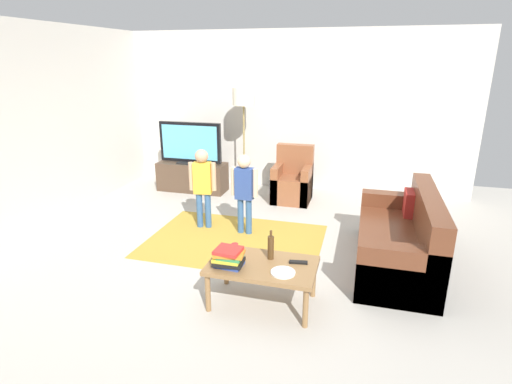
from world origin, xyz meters
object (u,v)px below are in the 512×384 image
(soda_can, at_px, (235,249))
(tv_remote, at_px, (298,262))
(floor_lamp, at_px, (244,102))
(plate, at_px, (283,272))
(book_stack, at_px, (229,258))
(armchair, at_px, (293,183))
(couch, at_px, (403,242))
(coffee_table, at_px, (262,268))
(tv, at_px, (190,143))
(tv_stand, at_px, (192,177))
(child_near_tv, at_px, (203,181))
(child_center, at_px, (244,187))
(bottle, at_px, (271,247))

(soda_can, bearing_deg, tv_remote, 0.00)
(floor_lamp, bearing_deg, plate, -67.52)
(floor_lamp, bearing_deg, book_stack, -75.31)
(soda_can, bearing_deg, armchair, 89.39)
(couch, relative_size, coffee_table, 1.80)
(couch, bearing_deg, armchair, 130.16)
(tv, xyz_separation_m, floor_lamp, (0.91, 0.17, 0.70))
(coffee_table, distance_m, tv_remote, 0.34)
(tv_stand, bearing_deg, coffee_table, -55.95)
(tv_stand, xyz_separation_m, couch, (3.39, -1.93, 0.05))
(tv_stand, height_order, plate, tv_stand)
(coffee_table, distance_m, book_stack, 0.34)
(tv, height_order, plate, tv)
(child_near_tv, bearing_deg, coffee_table, -51.79)
(coffee_table, bearing_deg, tv_stand, 124.05)
(child_center, bearing_deg, plate, -62.46)
(bottle, bearing_deg, coffee_table, -112.62)
(armchair, distance_m, book_stack, 3.15)
(soda_can, bearing_deg, bottle, 3.27)
(couch, xyz_separation_m, child_near_tv, (-2.56, 0.44, 0.37))
(tv_stand, relative_size, floor_lamp, 0.67)
(armchair, distance_m, coffee_table, 3.03)
(couch, relative_size, tv_remote, 10.59)
(bottle, relative_size, soda_can, 2.41)
(child_center, relative_size, plate, 4.88)
(child_near_tv, bearing_deg, tv_remote, -43.39)
(armchair, distance_m, soda_can, 2.92)
(coffee_table, relative_size, tv_remote, 5.88)
(soda_can, bearing_deg, tv, 121.03)
(floor_lamp, height_order, plate, floor_lamp)
(child_center, bearing_deg, coffee_table, -67.31)
(tv_remote, bearing_deg, tv, 120.49)
(child_near_tv, xyz_separation_m, plate, (1.46, -1.69, -0.23))
(bottle, bearing_deg, couch, 38.39)
(armchair, bearing_deg, plate, -81.14)
(floor_lamp, bearing_deg, child_center, -72.86)
(tv, relative_size, tv_remote, 6.47)
(floor_lamp, height_order, soda_can, floor_lamp)
(armchair, height_order, tv_remote, armchair)
(couch, height_order, coffee_table, couch)
(tv_stand, height_order, floor_lamp, floor_lamp)
(floor_lamp, xyz_separation_m, child_near_tv, (-0.08, -1.63, -0.88))
(floor_lamp, bearing_deg, soda_can, -74.59)
(tv_remote, bearing_deg, child_center, 115.28)
(tv_remote, relative_size, soda_can, 1.42)
(tv, relative_size, soda_can, 9.17)
(coffee_table, bearing_deg, armchair, 95.09)
(tv, xyz_separation_m, couch, (3.39, -1.91, -0.56))
(tv_stand, relative_size, coffee_table, 1.20)
(soda_can, bearing_deg, tv_stand, 120.85)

